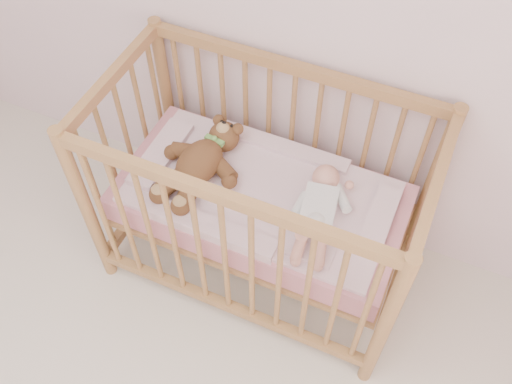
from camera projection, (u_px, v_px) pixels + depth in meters
The scene contains 5 objects.
crib at pixel (261, 200), 2.45m from camera, with size 1.36×0.76×1.00m, color #A56D46, non-canonical shape.
mattress at pixel (261, 202), 2.47m from camera, with size 1.22×0.62×0.13m, color pink.
blanket at pixel (261, 192), 2.41m from camera, with size 1.10×0.58×0.06m, color pink, non-canonical shape.
baby at pixel (319, 205), 2.27m from camera, with size 0.25×0.51×0.12m, color white, non-canonical shape.
teddy_bear at pixel (199, 162), 2.40m from camera, with size 0.38×0.54×0.15m, color brown, non-canonical shape.
Camera 1 is at (0.75, 0.26, 2.47)m, focal length 40.00 mm.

